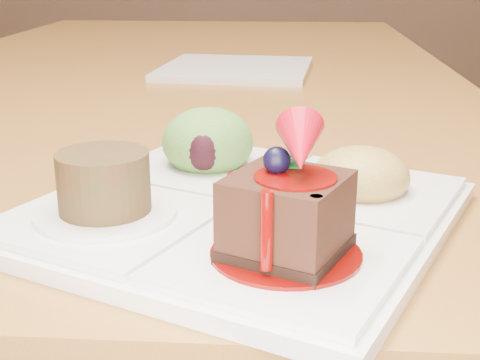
{
  "coord_description": "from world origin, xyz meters",
  "views": [
    {
      "loc": [
        0.2,
        -1.2,
        0.94
      ],
      "look_at": [
        0.17,
        -0.73,
        0.79
      ],
      "focal_mm": 50.0,
      "sensor_mm": 36.0,
      "label": 1
    }
  ],
  "objects": [
    {
      "name": "dining_table",
      "position": [
        0.0,
        0.0,
        0.68
      ],
      "size": [
        1.0,
        1.8,
        0.75
      ],
      "color": "#9B6828",
      "rests_on": "ground"
    },
    {
      "name": "second_plate",
      "position": [
        0.12,
        -0.04,
        0.76
      ],
      "size": [
        0.27,
        0.27,
        0.01
      ],
      "primitive_type": "cube",
      "rotation": [
        0.0,
        0.0,
        -0.09
      ],
      "color": "white",
      "rests_on": "dining_table"
    },
    {
      "name": "sampler_plate",
      "position": [
        0.17,
        -0.73,
        0.77
      ],
      "size": [
        0.39,
        0.39,
        0.11
      ],
      "rotation": [
        0.0,
        0.0,
        -0.43
      ],
      "color": "white",
      "rests_on": "dining_table"
    }
  ]
}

